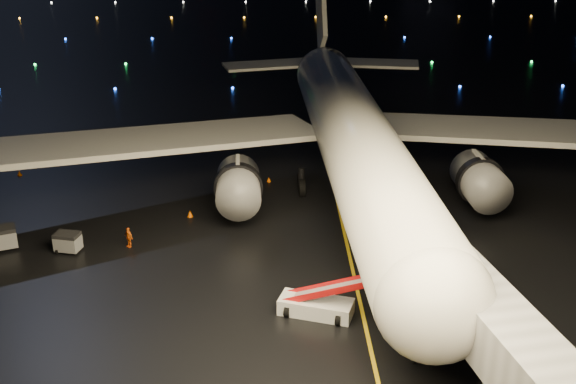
{
  "coord_description": "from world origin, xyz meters",
  "views": [
    {
      "loc": [
        6.16,
        -36.41,
        24.95
      ],
      "look_at": [
        7.41,
        12.0,
        5.0
      ],
      "focal_mm": 45.0,
      "sensor_mm": 36.0,
      "label": 1
    }
  ],
  "objects_px": {
    "belt_loader": "(316,291)",
    "baggage_cart_0": "(68,242)",
    "airliner": "(351,89)",
    "crew_c": "(129,237)",
    "baggage_cart_1": "(2,238)"
  },
  "relations": [
    {
      "from": "belt_loader",
      "to": "baggage_cart_0",
      "type": "height_order",
      "value": "belt_loader"
    },
    {
      "from": "airliner",
      "to": "belt_loader",
      "type": "relative_size",
      "value": 9.29
    },
    {
      "from": "belt_loader",
      "to": "baggage_cart_0",
      "type": "bearing_deg",
      "value": 171.42
    },
    {
      "from": "crew_c",
      "to": "baggage_cart_0",
      "type": "relative_size",
      "value": 0.89
    },
    {
      "from": "baggage_cart_0",
      "to": "baggage_cart_1",
      "type": "height_order",
      "value": "baggage_cart_1"
    },
    {
      "from": "belt_loader",
      "to": "baggage_cart_1",
      "type": "xyz_separation_m",
      "value": [
        -23.26,
        9.84,
        -0.78
      ]
    },
    {
      "from": "airliner",
      "to": "baggage_cart_1",
      "type": "height_order",
      "value": "airliner"
    },
    {
      "from": "belt_loader",
      "to": "baggage_cart_0",
      "type": "relative_size",
      "value": 3.82
    },
    {
      "from": "airliner",
      "to": "crew_c",
      "type": "distance_m",
      "value": 23.5
    },
    {
      "from": "airliner",
      "to": "baggage_cart_1",
      "type": "xyz_separation_m",
      "value": [
        -27.63,
        -12.62,
        -8.18
      ]
    },
    {
      "from": "crew_c",
      "to": "baggage_cart_1",
      "type": "height_order",
      "value": "baggage_cart_1"
    },
    {
      "from": "crew_c",
      "to": "baggage_cart_1",
      "type": "bearing_deg",
      "value": -135.44
    },
    {
      "from": "belt_loader",
      "to": "baggage_cart_1",
      "type": "relative_size",
      "value": 3.29
    },
    {
      "from": "airliner",
      "to": "belt_loader",
      "type": "height_order",
      "value": "airliner"
    },
    {
      "from": "baggage_cart_1",
      "to": "belt_loader",
      "type": "bearing_deg",
      "value": -45.18
    }
  ]
}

